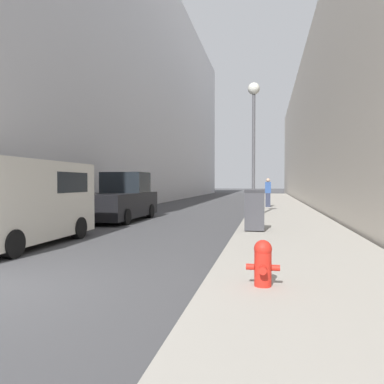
# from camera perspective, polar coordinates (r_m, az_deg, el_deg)

# --- Properties ---
(sidewalk_right) EXTENTS (3.57, 60.00, 0.15)m
(sidewalk_right) POSITION_cam_1_polar(r_m,az_deg,el_deg) (22.84, 13.41, -2.58)
(sidewalk_right) COLOR #9E998E
(sidewalk_right) RESTS_ON ground
(building_left_glass) EXTENTS (12.00, 60.00, 19.72)m
(building_left_glass) POSITION_cam_1_polar(r_m,az_deg,el_deg) (34.95, -13.83, 14.96)
(building_left_glass) COLOR #BCBCC1
(building_left_glass) RESTS_ON ground
(building_right_stone) EXTENTS (12.00, 60.00, 11.75)m
(building_right_stone) POSITION_cam_1_polar(r_m,az_deg,el_deg) (32.26, 27.24, 8.79)
(building_right_stone) COLOR beige
(building_right_stone) RESTS_ON ground
(fire_hydrant) EXTENTS (0.49, 0.38, 0.68)m
(fire_hydrant) POSITION_cam_1_polar(r_m,az_deg,el_deg) (5.65, 10.75, -10.44)
(fire_hydrant) COLOR red
(fire_hydrant) RESTS_ON sidewalk_right
(trash_bin) EXTENTS (0.62, 0.58, 1.29)m
(trash_bin) POSITION_cam_1_polar(r_m,az_deg,el_deg) (11.88, 9.52, -2.70)
(trash_bin) COLOR #3D3D42
(trash_bin) RESTS_ON sidewalk_right
(lamppost) EXTENTS (0.51, 0.51, 5.80)m
(lamppost) POSITION_cam_1_polar(r_m,az_deg,el_deg) (16.53, 9.38, 10.29)
(lamppost) COLOR #4C4C51
(lamppost) RESTS_ON sidewalk_right
(white_van) EXTENTS (2.02, 4.78, 2.24)m
(white_van) POSITION_cam_1_polar(r_m,az_deg,el_deg) (10.90, -24.56, -0.97)
(white_van) COLOR beige
(white_van) RESTS_ON ground
(pickup_truck) EXTENTS (2.15, 5.02, 2.14)m
(pickup_truck) POSITION_cam_1_polar(r_m,az_deg,el_deg) (16.86, -10.94, -1.25)
(pickup_truck) COLOR black
(pickup_truck) RESTS_ON ground
(pedestrian_on_sidewalk) EXTENTS (0.36, 0.23, 1.78)m
(pedestrian_on_sidewalk) POSITION_cam_1_polar(r_m,az_deg,el_deg) (23.65, 11.50, -0.08)
(pedestrian_on_sidewalk) COLOR #2D3347
(pedestrian_on_sidewalk) RESTS_ON sidewalk_right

